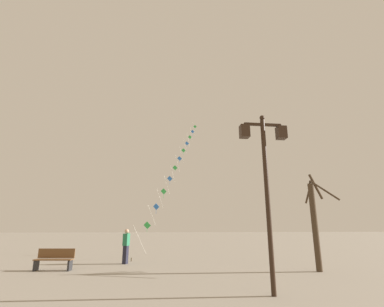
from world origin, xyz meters
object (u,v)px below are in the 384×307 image
Objects in this scene: kite_flyer at (126,245)px; bare_tree at (315,221)px; twin_lantern_lamp_post at (265,166)px; kite_train at (178,162)px; park_bench at (54,259)px.

kite_flyer is 0.41× the size of bare_tree.
kite_flyer is (-4.82, 7.43, -2.71)m from twin_lantern_lamp_post.
kite_train is 11.00× the size of kite_flyer.
bare_tree reaches higher than kite_flyer.
twin_lantern_lamp_post is 9.27m from kite_flyer.
twin_lantern_lamp_post is 3.21× the size of park_bench.
park_bench is (-7.63, 5.50, -3.17)m from twin_lantern_lamp_post.
bare_tree is at bearing -95.88° from kite_flyer.
park_bench is (-11.24, 1.58, -1.62)m from bare_tree.
twin_lantern_lamp_post is at bearing -132.74° from bare_tree.
twin_lantern_lamp_post is at bearing -30.31° from park_bench.
kite_train is at bearing 94.85° from twin_lantern_lamp_post.
kite_train reaches higher than twin_lantern_lamp_post.
bare_tree is at bearing 47.26° from twin_lantern_lamp_post.
twin_lantern_lamp_post is 0.28× the size of kite_train.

